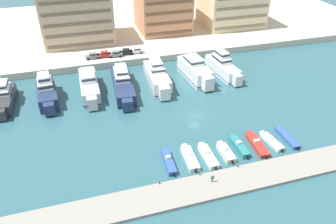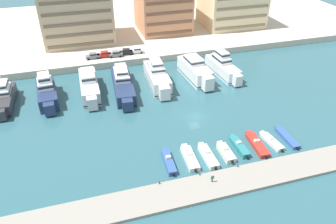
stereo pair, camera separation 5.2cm
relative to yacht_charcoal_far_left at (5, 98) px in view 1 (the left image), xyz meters
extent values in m
plane|color=#2D5B66|center=(41.76, -17.98, -1.98)|extent=(400.00, 400.00, 0.00)
cube|color=beige|center=(41.76, 48.09, -0.96)|extent=(180.00, 70.00, 2.04)
cube|color=gray|center=(41.76, -39.39, -1.70)|extent=(120.00, 6.08, 0.57)
cube|color=#333338|center=(0.00, 0.08, -0.57)|extent=(3.92, 12.72, 2.83)
cube|color=#333338|center=(-0.14, -7.07, -0.50)|extent=(2.05, 1.87, 2.40)
cube|color=#192347|center=(0.00, 0.08, -1.49)|extent=(3.96, 12.85, 0.24)
cube|color=white|center=(0.02, 1.03, 1.53)|extent=(2.97, 5.37, 1.37)
cube|color=#233342|center=(0.02, 1.03, 1.67)|extent=(3.00, 5.42, 0.49)
cube|color=white|center=(0.02, 1.03, 2.91)|extent=(2.31, 4.19, 1.39)
cube|color=#233342|center=(0.02, 1.03, 3.05)|extent=(2.34, 4.23, 0.50)
cylinder|color=silver|center=(0.04, 1.83, 4.50)|extent=(0.16, 0.16, 1.80)
cube|color=#333338|center=(0.14, 6.85, -1.20)|extent=(3.13, 0.96, 0.20)
cube|color=navy|center=(9.64, -0.56, -0.36)|extent=(5.34, 12.94, 3.25)
cube|color=navy|center=(10.19, -7.85, -0.28)|extent=(2.58, 2.38, 2.76)
cube|color=#334C7F|center=(9.64, -0.56, -1.41)|extent=(5.39, 13.07, 0.24)
cube|color=white|center=(9.57, 0.38, 2.13)|extent=(3.82, 5.55, 1.73)
cube|color=#233342|center=(9.57, 0.38, 2.30)|extent=(3.87, 5.61, 0.62)
cube|color=white|center=(9.57, 0.38, 3.75)|extent=(2.98, 4.33, 1.52)
cube|color=#233342|center=(9.57, 0.38, 3.90)|extent=(3.02, 4.38, 0.55)
cylinder|color=silver|center=(9.51, 1.18, 5.41)|extent=(0.16, 0.16, 1.80)
cube|color=navy|center=(9.13, 6.19, -1.09)|extent=(3.80, 1.18, 0.20)
cube|color=silver|center=(19.90, 0.28, -0.22)|extent=(4.50, 15.47, 3.53)
cube|color=silver|center=(19.79, -8.39, -0.13)|extent=(2.39, 2.18, 3.00)
cube|color=black|center=(19.90, 0.28, -1.36)|extent=(4.55, 15.62, 0.24)
cube|color=white|center=(19.91, 1.44, 2.41)|extent=(3.44, 6.52, 1.72)
cube|color=#233342|center=(19.91, 1.44, 2.58)|extent=(3.48, 6.58, 0.62)
cylinder|color=silver|center=(19.93, 2.41, 4.17)|extent=(0.16, 0.16, 1.80)
cube|color=silver|center=(20.01, 8.44, -1.01)|extent=(3.67, 0.95, 0.20)
cube|color=navy|center=(28.28, -0.97, -0.45)|extent=(5.78, 18.44, 3.07)
cube|color=navy|center=(27.62, -11.07, -0.37)|extent=(2.68, 2.46, 2.61)
cube|color=#192347|center=(28.28, -0.97, -1.44)|extent=(5.84, 18.63, 0.24)
cube|color=white|center=(28.37, 0.39, 1.86)|extent=(4.08, 7.85, 1.54)
cube|color=#233342|center=(28.37, 0.39, 2.01)|extent=(4.13, 7.93, 0.55)
cube|color=white|center=(28.37, 0.39, 3.23)|extent=(3.18, 6.13, 1.20)
cube|color=#233342|center=(28.37, 0.39, 3.35)|extent=(3.22, 6.19, 0.43)
cylinder|color=silver|center=(28.44, 1.54, 4.73)|extent=(0.16, 0.16, 1.80)
cube|color=navy|center=(28.90, 8.55, -1.14)|extent=(3.96, 1.15, 0.20)
cube|color=white|center=(37.64, -0.32, -0.05)|extent=(5.31, 15.04, 3.86)
cube|color=white|center=(37.25, -8.77, 0.04)|extent=(2.65, 2.43, 3.28)
cube|color=black|center=(37.64, -0.32, -1.31)|extent=(5.36, 15.19, 0.24)
cube|color=white|center=(37.69, 0.79, 2.58)|extent=(3.89, 6.39, 1.41)
cube|color=#233342|center=(37.69, 0.79, 2.72)|extent=(3.94, 6.46, 0.51)
cube|color=white|center=(37.69, 0.79, 3.86)|extent=(3.04, 4.99, 1.15)
cube|color=#233342|center=(37.69, 0.79, 3.98)|extent=(3.07, 5.04, 0.41)
cylinder|color=silver|center=(37.73, 1.73, 5.34)|extent=(0.16, 0.16, 1.80)
cube|color=white|center=(38.00, 7.54, -0.92)|extent=(3.97, 1.08, 0.20)
cube|color=white|center=(48.54, 0.29, 0.12)|extent=(5.92, 13.82, 4.21)
cube|color=white|center=(49.18, -7.51, 0.23)|extent=(2.85, 2.63, 3.58)
cube|color=black|center=(48.54, 0.29, -1.25)|extent=(5.98, 13.95, 0.24)
cube|color=white|center=(48.46, 1.30, 3.02)|extent=(4.22, 5.94, 1.58)
cube|color=#233342|center=(48.46, 1.30, 3.18)|extent=(4.27, 6.00, 0.57)
cylinder|color=silver|center=(48.39, 2.14, 4.71)|extent=(0.16, 0.16, 1.80)
cube|color=white|center=(47.96, 7.45, -0.82)|extent=(4.17, 1.23, 0.20)
cube|color=white|center=(56.93, 0.36, -0.26)|extent=(5.19, 14.15, 3.45)
cube|color=white|center=(57.62, -7.43, -0.17)|extent=(2.36, 2.18, 2.93)
cube|color=#334C7F|center=(56.93, 0.36, -1.38)|extent=(5.25, 14.29, 0.24)
cube|color=white|center=(56.84, 1.40, 2.30)|extent=(3.61, 6.07, 1.67)
cube|color=#233342|center=(56.84, 1.40, 2.47)|extent=(3.65, 6.13, 0.60)
cube|color=white|center=(56.84, 1.40, 3.86)|extent=(2.82, 4.73, 1.46)
cube|color=#233342|center=(56.84, 1.40, 4.01)|extent=(2.85, 4.78, 0.52)
cylinder|color=silver|center=(56.76, 2.27, 5.49)|extent=(0.16, 0.16, 1.80)
cube|color=white|center=(56.27, 7.71, -1.03)|extent=(3.45, 1.20, 0.20)
cube|color=#33569E|center=(31.45, -31.67, -1.48)|extent=(1.94, 6.70, 1.00)
cube|color=#33569E|center=(31.66, -28.05, -1.48)|extent=(0.90, 0.75, 0.85)
cube|color=silver|center=(31.48, -31.17, -0.71)|extent=(0.89, 0.65, 0.54)
cube|color=#283847|center=(31.50, -30.89, -0.63)|extent=(0.78, 0.12, 0.33)
cube|color=black|center=(31.25, -35.15, -1.33)|extent=(0.38, 0.30, 0.60)
cube|color=white|center=(35.59, -31.85, -1.49)|extent=(2.31, 6.65, 0.98)
cube|color=white|center=(35.76, -28.17, -1.49)|extent=(1.15, 0.96, 0.83)
cube|color=silver|center=(35.62, -31.36, -0.77)|extent=(1.13, 0.65, 0.46)
cube|color=#283847|center=(35.63, -31.08, -0.70)|extent=(1.01, 0.13, 0.27)
cube|color=black|center=(35.44, -35.31, -1.34)|extent=(0.37, 0.30, 0.60)
cube|color=white|center=(39.13, -32.34, -1.48)|extent=(1.87, 6.57, 1.00)
cube|color=white|center=(39.13, -28.69, -1.48)|extent=(1.02, 0.84, 0.85)
cube|color=silver|center=(39.13, -31.85, -0.71)|extent=(1.02, 0.60, 0.55)
cube|color=#283847|center=(39.13, -31.57, -0.63)|extent=(0.93, 0.08, 0.33)
cube|color=black|center=(39.14, -35.80, -1.33)|extent=(0.36, 0.28, 0.60)
cube|color=beige|center=(42.83, -32.39, -1.45)|extent=(1.95, 5.16, 1.07)
cube|color=beige|center=(42.85, -29.43, -1.45)|extent=(1.06, 0.87, 0.91)
cube|color=silver|center=(42.83, -32.01, -0.66)|extent=(1.06, 0.61, 0.50)
cube|color=#283847|center=(42.83, -31.73, -0.59)|extent=(0.96, 0.09, 0.30)
cube|color=black|center=(42.81, -35.15, -1.30)|extent=(0.36, 0.28, 0.60)
cube|color=teal|center=(46.17, -31.43, -1.44)|extent=(1.64, 6.21, 1.09)
cube|color=teal|center=(46.19, -28.01, -1.44)|extent=(0.89, 0.73, 0.92)
cube|color=silver|center=(46.17, -30.96, -0.68)|extent=(0.89, 0.60, 0.42)
cube|color=#283847|center=(46.17, -30.68, -0.62)|extent=(0.81, 0.08, 0.25)
cube|color=black|center=(46.16, -34.71, -1.29)|extent=(0.36, 0.28, 0.60)
cube|color=red|center=(49.95, -31.82, -1.52)|extent=(2.56, 7.47, 0.92)
cube|color=red|center=(50.27, -27.77, -1.52)|extent=(1.17, 0.98, 0.78)
cube|color=silver|center=(50.00, -31.27, -0.85)|extent=(1.14, 0.68, 0.43)
cube|color=#283847|center=(50.02, -31.00, -0.78)|extent=(1.00, 0.16, 0.26)
cube|color=black|center=(49.66, -35.66, -1.37)|extent=(0.38, 0.31, 0.60)
cube|color=white|center=(53.38, -31.71, -1.58)|extent=(2.36, 5.95, 0.80)
cube|color=white|center=(52.99, -28.50, -1.58)|extent=(1.01, 0.86, 0.68)
cube|color=silver|center=(53.33, -31.28, -0.96)|extent=(0.99, 0.71, 0.44)
cube|color=#283847|center=(53.29, -31.00, -0.90)|extent=(0.85, 0.18, 0.27)
cube|color=black|center=(53.74, -34.77, -1.43)|extent=(0.39, 0.32, 0.60)
cube|color=#33569E|center=(57.11, -31.48, -1.58)|extent=(1.79, 6.88, 0.80)
cube|color=#33569E|center=(57.18, -27.72, -1.58)|extent=(0.93, 0.76, 0.68)
cube|color=black|center=(57.04, -35.08, -1.43)|extent=(0.37, 0.29, 0.60)
cube|color=slate|center=(22.53, 17.01, 0.78)|extent=(4.11, 1.73, 0.80)
cube|color=slate|center=(22.68, 17.01, 1.52)|extent=(2.11, 1.58, 0.68)
cube|color=#1E2833|center=(22.68, 17.01, 1.52)|extent=(2.07, 1.59, 0.37)
cylinder|color=black|center=(21.18, 16.15, 0.38)|extent=(0.64, 0.22, 0.64)
cylinder|color=black|center=(21.17, 17.85, 0.38)|extent=(0.64, 0.22, 0.64)
cylinder|color=black|center=(23.88, 16.17, 0.38)|extent=(0.64, 0.22, 0.64)
cylinder|color=black|center=(23.87, 17.87, 0.38)|extent=(0.64, 0.22, 0.64)
cube|color=red|center=(25.95, 17.09, 0.78)|extent=(4.13, 1.78, 0.80)
cube|color=red|center=(26.10, 17.09, 1.52)|extent=(2.13, 1.60, 0.68)
cube|color=#1E2833|center=(26.10, 17.09, 1.52)|extent=(2.09, 1.62, 0.37)
cylinder|color=black|center=(24.58, 16.27, 0.38)|extent=(0.64, 0.23, 0.64)
cylinder|color=black|center=(24.61, 17.97, 0.38)|extent=(0.64, 0.23, 0.64)
cylinder|color=black|center=(27.28, 16.22, 0.38)|extent=(0.64, 0.23, 0.64)
cylinder|color=black|center=(27.31, 17.92, 0.38)|extent=(0.64, 0.23, 0.64)
cube|color=slate|center=(29.26, 16.49, 0.78)|extent=(4.20, 1.95, 0.80)
cube|color=slate|center=(29.41, 16.49, 1.52)|extent=(2.19, 1.69, 0.68)
cube|color=#1E2833|center=(29.41, 16.49, 1.52)|extent=(2.15, 1.70, 0.37)
cylinder|color=black|center=(27.86, 15.73, 0.38)|extent=(0.65, 0.26, 0.64)
cylinder|color=black|center=(27.96, 17.43, 0.38)|extent=(0.65, 0.26, 0.64)
cylinder|color=black|center=(30.55, 15.56, 0.38)|extent=(0.65, 0.26, 0.64)
cylinder|color=black|center=(30.66, 17.26, 0.38)|extent=(0.65, 0.26, 0.64)
cube|color=black|center=(32.51, 17.22, 0.78)|extent=(4.22, 2.01, 0.80)
cube|color=black|center=(32.66, 17.21, 1.52)|extent=(2.21, 1.72, 0.68)
cube|color=#1E2833|center=(32.66, 17.21, 1.52)|extent=(2.17, 1.73, 0.37)
cylinder|color=black|center=(31.10, 16.48, 0.38)|extent=(0.65, 0.27, 0.64)
cylinder|color=black|center=(31.23, 18.17, 0.38)|extent=(0.65, 0.27, 0.64)
cylinder|color=black|center=(33.79, 16.27, 0.38)|extent=(0.65, 0.27, 0.64)
cylinder|color=black|center=(33.92, 17.97, 0.38)|extent=(0.65, 0.27, 0.64)
cube|color=white|center=(35.84, 17.31, 0.78)|extent=(4.16, 1.86, 0.80)
cube|color=white|center=(35.99, 17.30, 1.52)|extent=(2.16, 1.64, 0.68)
cube|color=#1E2833|center=(35.99, 17.30, 1.52)|extent=(2.12, 1.65, 0.37)
cylinder|color=black|center=(34.46, 16.51, 0.38)|extent=(0.65, 0.24, 0.64)
cylinder|color=black|center=(34.52, 18.21, 0.38)|extent=(0.65, 0.24, 0.64)
cylinder|color=black|center=(37.15, 16.41, 0.38)|extent=(0.65, 0.24, 0.64)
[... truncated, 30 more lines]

